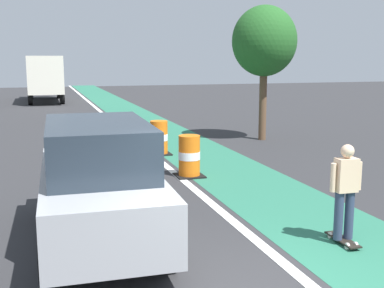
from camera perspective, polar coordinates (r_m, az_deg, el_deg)
name	(u,v)px	position (r m, az deg, el deg)	size (l,w,h in m)	color
bike_lane_strip	(177,141)	(18.46, -1.73, 0.39)	(2.50, 80.00, 0.01)	#286B51
lane_divider_stripe	(138,143)	(18.12, -6.30, 0.16)	(0.20, 80.00, 0.01)	silver
skateboarder_on_lane	(345,191)	(8.49, 17.41, -5.22)	(0.57, 0.81, 1.69)	black
parked_suv_nearest	(99,182)	(8.34, -10.79, -4.32)	(2.03, 4.66, 2.04)	#9EA0A5
traffic_barrel_front	(189,157)	(12.80, -0.32, -1.47)	(0.73, 0.73, 1.09)	orange
traffic_barrel_mid	(159,138)	(15.80, -3.86, 0.69)	(0.73, 0.73, 1.09)	orange
delivery_truck_down_block	(45,76)	(36.65, -16.77, 7.62)	(2.37, 7.60, 3.23)	silver
street_tree_sidewalk	(264,42)	(18.67, 8.42, 11.69)	(2.40, 2.40, 5.00)	brown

